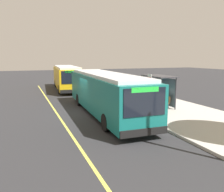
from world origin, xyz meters
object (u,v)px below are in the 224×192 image
Objects in this scene: transit_bus_second at (67,77)px; waiting_bench at (162,101)px; route_sign_post at (150,89)px; transit_bus_main at (105,92)px; pedestrian_commuter at (133,95)px.

transit_bus_second is 14.75m from waiting_bench.
transit_bus_second is at bearing -170.22° from route_sign_post.
route_sign_post is (15.57, 2.68, 0.34)m from transit_bus_second.
transit_bus_second reaches higher than waiting_bench.
transit_bus_main is 2.90m from pedestrian_commuter.
route_sign_post is at bearing 9.78° from transit_bus_second.
transit_bus_main is 13.79m from transit_bus_second.
waiting_bench is 3.05m from route_sign_post.
transit_bus_second is at bearing -179.51° from transit_bus_main.
transit_bus_main is at bearing -71.75° from pedestrian_commuter.
route_sign_post is at bearing -3.10° from pedestrian_commuter.
waiting_bench is at bearing 88.77° from transit_bus_main.
pedestrian_commuter is at bearing 176.90° from route_sign_post.
transit_bus_second is 6.77× the size of waiting_bench.
pedestrian_commuter reaches higher than waiting_bench.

